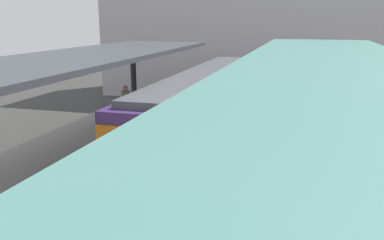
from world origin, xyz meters
The scene contains 12 objects.
ground_plane centered at (0.00, 0.00, 0.00)m, with size 80.00×80.00×0.00m, color #383835.
platform_left centered at (-3.80, 0.00, 0.50)m, with size 4.40×28.00×1.00m, color #ADA8A0.
track_ballast centered at (0.00, 0.00, 0.10)m, with size 3.20×28.00×0.20m, color #4C4742.
rail_near_side centered at (-0.72, 0.00, 0.27)m, with size 0.08×28.00×0.14m, color slate.
rail_far_side centered at (0.72, 0.00, 0.27)m, with size 0.08×28.00×0.14m, color slate.
commuter_train centered at (0.00, 6.17, 1.73)m, with size 2.78×12.69×3.10m.
canopy_left centered at (-3.80, 1.40, 3.92)m, with size 4.18×21.00×3.04m.
canopy_right centered at (3.80, 1.40, 4.12)m, with size 4.18×21.00×3.24m.
platform_bench centered at (4.80, 0.27, 1.46)m, with size 1.40×0.41×0.86m.
platform_sign centered at (3.90, 3.70, 2.62)m, with size 0.90×0.08×2.21m.
passenger_mid_platform centered at (-3.37, 5.92, 1.88)m, with size 0.36×0.36×1.69m.
station_building_backdrop centered at (-1.26, 20.00, 5.50)m, with size 18.00×6.00×11.00m, color #B7B2B7.
Camera 1 is at (3.27, -8.30, 5.16)m, focal length 38.18 mm.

